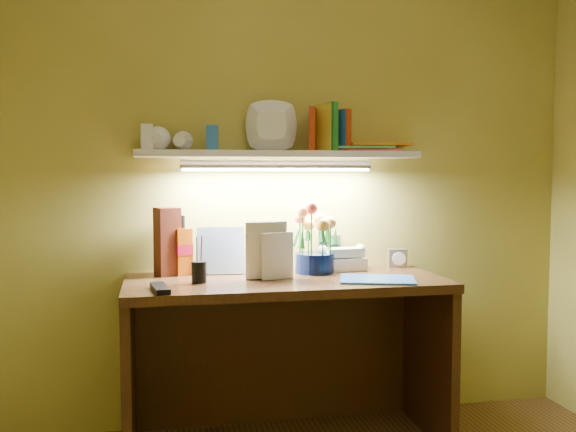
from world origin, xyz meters
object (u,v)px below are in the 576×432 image
at_px(flower_bouquet, 315,239).
at_px(telephone, 342,257).
at_px(desk_clock, 397,258).
at_px(whisky_bottle, 182,245).
at_px(desk, 286,362).

relative_size(flower_bouquet, telephone, 1.57).
xyz_separation_m(flower_bouquet, telephone, (0.15, 0.05, -0.10)).
height_order(desk_clock, whisky_bottle, whisky_bottle).
height_order(flower_bouquet, whisky_bottle, flower_bouquet).
height_order(flower_bouquet, telephone, flower_bouquet).
bearing_deg(desk, whisky_bottle, 156.62).
relative_size(desk, whisky_bottle, 5.15).
distance_m(telephone, desk_clock, 0.30).
xyz_separation_m(telephone, desk_clock, (0.29, 0.03, -0.02)).
distance_m(flower_bouquet, desk_clock, 0.46).
height_order(flower_bouquet, desk_clock, flower_bouquet).
distance_m(desk, telephone, 0.56).
xyz_separation_m(flower_bouquet, whisky_bottle, (-0.61, 0.06, -0.02)).
xyz_separation_m(desk, desk_clock, (0.60, 0.21, 0.42)).
relative_size(desk, telephone, 6.90).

